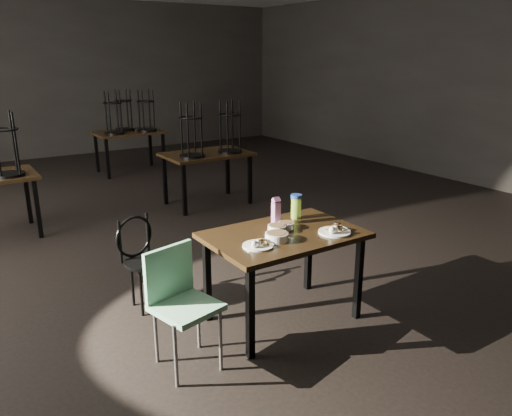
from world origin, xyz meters
TOP-DOWN VIEW (x-y plane):
  - room at (-0.06, 0.01)m, footprint 12.00×12.04m
  - main_table at (-0.28, -2.16)m, footprint 1.20×0.80m
  - plate_left at (-0.61, -2.29)m, footprint 0.23×0.23m
  - plate_right at (0.05, -2.38)m, footprint 0.25×0.25m
  - bowl_near at (-0.32, -2.11)m, footprint 0.14×0.14m
  - bowl_far at (-0.20, -2.08)m, footprint 0.13×0.13m
  - bowl_big at (-0.43, -2.26)m, footprint 0.17×0.17m
  - juice_carton at (-0.22, -1.96)m, footprint 0.06×0.06m
  - water_bottle at (0.02, -1.92)m, footprint 0.11×0.11m
  - spoon at (0.21, -2.23)m, footprint 0.05×0.21m
  - bentwood_chair at (-1.14, -1.32)m, footprint 0.41×0.40m
  - school_chair at (-1.23, -2.26)m, footprint 0.47×0.47m
  - bg_table_right at (0.76, 1.07)m, footprint 1.20×0.80m
  - bg_table_far at (0.55, 3.71)m, footprint 1.20×0.80m

SIDE VIEW (x-z plane):
  - bentwood_chair at x=-1.14m, z-range 0.07..0.87m
  - school_chair at x=-1.23m, z-range 0.09..0.93m
  - main_table at x=-0.28m, z-range 0.30..1.05m
  - bg_table_right at x=0.76m, z-range 0.01..1.49m
  - spoon at x=0.21m, z-range 0.75..0.76m
  - plate_left at x=-0.61m, z-range 0.73..0.81m
  - plate_right at x=0.05m, z-range 0.73..0.81m
  - bowl_far at x=-0.20m, z-range 0.75..0.80m
  - bg_table_far at x=0.55m, z-range 0.04..1.52m
  - bowl_near at x=-0.32m, z-range 0.75..0.81m
  - bowl_big at x=-0.43m, z-range 0.75..0.81m
  - water_bottle at x=0.02m, z-range 0.75..0.96m
  - juice_carton at x=-0.22m, z-range 0.74..0.97m
  - room at x=-0.06m, z-range 0.72..3.94m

